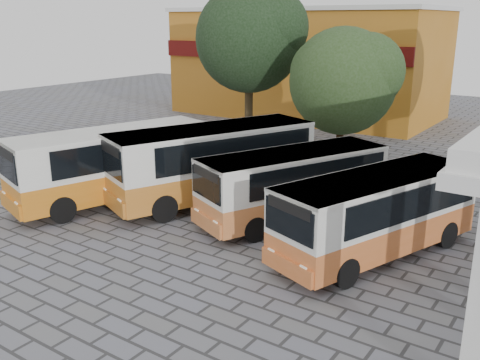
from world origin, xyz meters
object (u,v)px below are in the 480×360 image
Objects in this scene: bus_centre_right at (294,181)px; parked_car at (54,167)px; bus_centre_left at (212,159)px; bus_far_right at (377,210)px; bus_far_left at (113,161)px.

bus_centre_right is 1.82× the size of parked_car.
bus_centre_left reaches higher than bus_far_right.
bus_centre_left is 1.17× the size of bus_centre_right.
bus_far_right is 15.92m from parked_car.
parked_car is at bearing -158.74° from bus_far_right.
bus_centre_left is (3.40, 2.37, 0.07)m from bus_far_left.
bus_far_left is 4.95m from parked_car.
bus_far_right is (11.09, 1.00, -0.19)m from bus_far_left.
parked_car is (-12.12, -1.74, -0.95)m from bus_centre_right.
bus_far_left is 0.95× the size of bus_centre_left.
bus_centre_left is 7.82m from bus_far_right.
parked_car is (-8.19, -1.83, -1.22)m from bus_centre_left.
bus_far_right is at bearing 22.19° from bus_far_left.
bus_centre_right is (3.93, -0.09, -0.27)m from bus_centre_left.
bus_far_left is at bearing -155.24° from bus_far_right.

